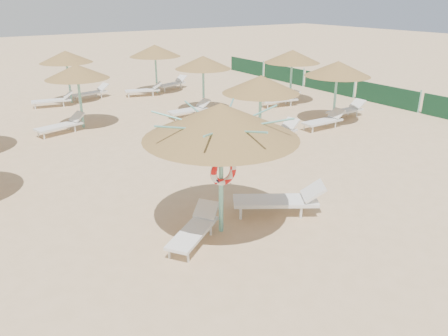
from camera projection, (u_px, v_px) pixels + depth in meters
ground at (229, 227)px, 10.77m from camera, size 120.00×120.00×0.00m
main_palapa at (221, 121)px, 9.58m from camera, size 3.51×3.51×3.15m
lounger_main_a at (195, 229)px, 10.03m from camera, size 1.84×1.51×0.68m
lounger_main_b at (281, 199)px, 11.28m from camera, size 2.34×1.85×0.85m
palapa_field at (136, 71)px, 18.63m from camera, size 19.62×14.45×2.72m
windbreak_fence at (329, 84)px, 25.54m from camera, size 0.08×19.84×1.10m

